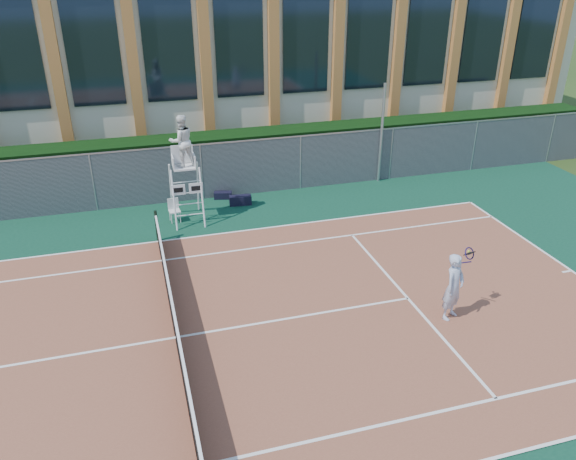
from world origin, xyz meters
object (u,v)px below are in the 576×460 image
object	(u,v)px
steel_pole	(381,134)
umpire_chair	(182,144)
plastic_chair	(174,208)
tennis_player	(454,287)

from	to	relation	value
steel_pole	umpire_chair	bearing A→B (deg)	-168.72
umpire_chair	plastic_chair	distance (m)	2.39
steel_pole	plastic_chair	world-z (taller)	steel_pole
steel_pole	tennis_player	distance (m)	10.15
umpire_chair	plastic_chair	size ratio (longest dim) A/B	4.65
steel_pole	plastic_chair	bearing A→B (deg)	-169.29
tennis_player	steel_pole	bearing A→B (deg)	76.25
steel_pole	umpire_chair	size ratio (longest dim) A/B	1.06
umpire_chair	tennis_player	xyz separation A→B (m)	(5.86, -8.16, -1.88)
umpire_chair	plastic_chair	bearing A→B (deg)	-179.28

